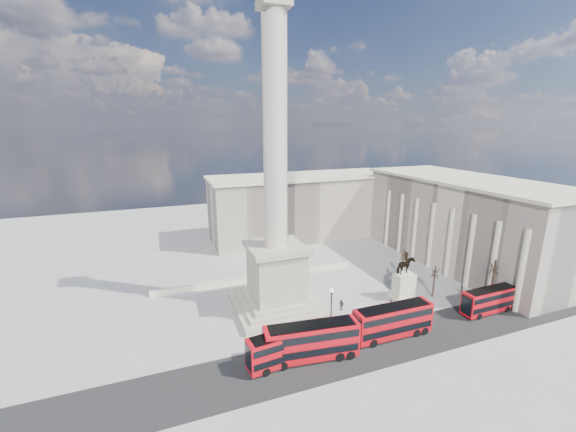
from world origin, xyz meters
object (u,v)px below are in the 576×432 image
(red_bus_b, at_px, (312,341))
(pedestrian_walking, at_px, (391,303))
(pedestrian_standing, at_px, (461,289))
(nelsons_column, at_px, (276,233))
(pedestrian_crossing, at_px, (342,305))
(victorian_lamp, at_px, (331,307))
(red_bus_c, at_px, (393,321))
(red_bus_a, at_px, (289,346))
(equestrian_statue, at_px, (404,282))
(red_bus_d, at_px, (490,300))

(red_bus_b, xyz_separation_m, pedestrian_walking, (17.63, 7.39, -1.76))
(pedestrian_standing, bearing_deg, nelsons_column, -33.31)
(nelsons_column, bearing_deg, pedestrian_walking, -22.28)
(pedestrian_crossing, bearing_deg, red_bus_b, 105.36)
(red_bus_b, distance_m, victorian_lamp, 6.73)
(pedestrian_walking, bearing_deg, nelsons_column, 144.77)
(victorian_lamp, bearing_deg, nelsons_column, 115.15)
(pedestrian_crossing, bearing_deg, red_bus_c, 169.61)
(red_bus_a, bearing_deg, pedestrian_crossing, 29.70)
(equestrian_statue, bearing_deg, red_bus_a, -159.84)
(red_bus_d, distance_m, pedestrian_crossing, 23.88)
(nelsons_column, height_order, pedestrian_crossing, nelsons_column)
(red_bus_b, xyz_separation_m, pedestrian_standing, (32.80, 7.39, -1.82))
(red_bus_b, relative_size, victorian_lamp, 1.76)
(pedestrian_walking, bearing_deg, victorian_lamp, -179.36)
(red_bus_d, distance_m, equestrian_statue, 13.38)
(red_bus_a, bearing_deg, pedestrian_standing, 4.71)
(pedestrian_walking, bearing_deg, pedestrian_crossing, 150.82)
(nelsons_column, distance_m, red_bus_b, 17.84)
(victorian_lamp, bearing_deg, red_bus_c, -25.29)
(red_bus_a, distance_m, red_bus_d, 34.86)
(victorian_lamp, bearing_deg, pedestrian_standing, 6.28)
(red_bus_a, xyz_separation_m, pedestrian_crossing, (12.75, 9.24, -1.34))
(red_bus_c, bearing_deg, nelsons_column, 132.86)
(nelsons_column, distance_m, pedestrian_standing, 35.60)
(pedestrian_standing, height_order, pedestrian_crossing, pedestrian_crossing)
(red_bus_c, relative_size, pedestrian_walking, 6.92)
(equestrian_statue, relative_size, pedestrian_crossing, 4.65)
(nelsons_column, relative_size, pedestrian_standing, 31.28)
(victorian_lamp, bearing_deg, red_bus_d, -7.53)
(nelsons_column, height_order, victorian_lamp, nelsons_column)
(red_bus_d, bearing_deg, red_bus_a, 179.23)
(victorian_lamp, relative_size, equestrian_statue, 0.82)
(red_bus_c, xyz_separation_m, pedestrian_crossing, (-3.19, 9.15, -1.57))
(pedestrian_standing, bearing_deg, red_bus_c, -1.96)
(red_bus_d, bearing_deg, pedestrian_walking, 153.69)
(red_bus_a, distance_m, victorian_lamp, 9.05)
(equestrian_statue, bearing_deg, red_bus_b, -156.28)
(nelsons_column, xyz_separation_m, red_bus_a, (-3.15, -14.11, -10.64))
(victorian_lamp, bearing_deg, equestrian_statue, 17.30)
(victorian_lamp, xyz_separation_m, pedestrian_crossing, (4.79, 5.38, -3.25))
(pedestrian_walking, bearing_deg, red_bus_b, -170.20)
(pedestrian_walking, relative_size, pedestrian_standing, 1.07)
(nelsons_column, relative_size, equestrian_statue, 5.72)
(red_bus_a, relative_size, equestrian_statue, 1.25)
(red_bus_a, height_order, pedestrian_crossing, red_bus_a)
(pedestrian_walking, bearing_deg, red_bus_c, -137.61)
(red_bus_b, xyz_separation_m, pedestrian_crossing, (9.71, 9.70, -1.68))
(red_bus_d, height_order, victorian_lamp, victorian_lamp)
(red_bus_a, height_order, pedestrian_standing, red_bus_a)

